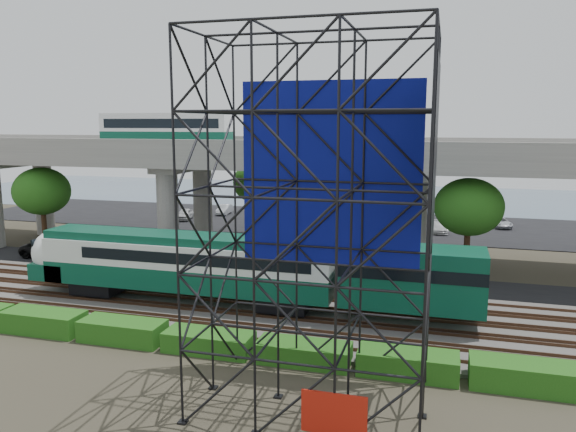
% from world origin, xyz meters
% --- Properties ---
extents(ground, '(140.00, 140.00, 0.00)m').
position_xyz_m(ground, '(0.00, 0.00, 0.00)').
color(ground, '#474233').
rests_on(ground, ground).
extents(ballast_bed, '(90.00, 12.00, 0.20)m').
position_xyz_m(ballast_bed, '(0.00, 2.00, 0.10)').
color(ballast_bed, slate).
rests_on(ballast_bed, ground).
extents(service_road, '(90.00, 5.00, 0.08)m').
position_xyz_m(service_road, '(0.00, 10.50, 0.04)').
color(service_road, black).
rests_on(service_road, ground).
extents(parking_lot, '(90.00, 18.00, 0.08)m').
position_xyz_m(parking_lot, '(0.00, 34.00, 0.04)').
color(parking_lot, black).
rests_on(parking_lot, ground).
extents(harbor_water, '(140.00, 40.00, 0.03)m').
position_xyz_m(harbor_water, '(0.00, 56.00, 0.01)').
color(harbor_water, '#41556B').
rests_on(harbor_water, ground).
extents(rail_tracks, '(90.00, 9.52, 0.16)m').
position_xyz_m(rail_tracks, '(0.00, 2.00, 0.28)').
color(rail_tracks, '#472D1E').
rests_on(rail_tracks, ballast_bed).
extents(commuter_train, '(29.30, 3.06, 4.30)m').
position_xyz_m(commuter_train, '(-1.15, 2.00, 2.88)').
color(commuter_train, black).
rests_on(commuter_train, rail_tracks).
extents(overpass, '(80.00, 12.00, 12.40)m').
position_xyz_m(overpass, '(-0.85, 16.00, 8.21)').
color(overpass, '#9E9B93').
rests_on(overpass, ground).
extents(scaffold_tower, '(9.36, 6.36, 15.00)m').
position_xyz_m(scaffold_tower, '(7.35, -7.98, 7.47)').
color(scaffold_tower, black).
rests_on(scaffold_tower, ground).
extents(hedge_strip, '(34.60, 1.80, 1.20)m').
position_xyz_m(hedge_strip, '(1.01, -4.30, 0.56)').
color(hedge_strip, '#195212').
rests_on(hedge_strip, ground).
extents(trees, '(40.94, 16.94, 7.69)m').
position_xyz_m(trees, '(-4.67, 16.17, 5.57)').
color(trees, '#382314').
rests_on(trees, ground).
extents(suv, '(5.60, 3.31, 1.46)m').
position_xyz_m(suv, '(-20.28, 10.74, 0.81)').
color(suv, black).
rests_on(suv, service_road).
extents(parked_cars, '(38.46, 9.40, 1.30)m').
position_xyz_m(parked_cars, '(-0.20, 33.65, 0.68)').
color(parked_cars, silver).
rests_on(parked_cars, parking_lot).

